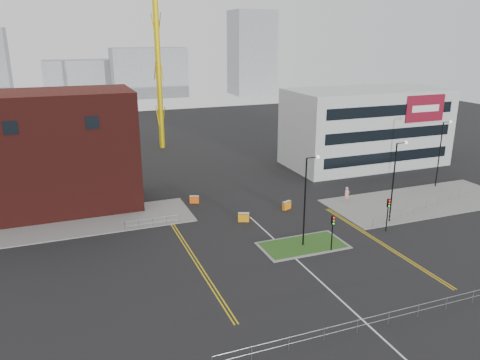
{
  "coord_description": "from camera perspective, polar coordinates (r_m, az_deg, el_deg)",
  "views": [
    {
      "loc": [
        -19.16,
        -29.29,
        20.07
      ],
      "look_at": [
        -1.69,
        15.81,
        5.0
      ],
      "focal_mm": 35.0,
      "sensor_mm": 36.0,
      "label": 1
    }
  ],
  "objects": [
    {
      "name": "tower_crane",
      "position": [
        87.21,
        -6.2,
        20.65
      ],
      "size": [
        52.97,
        4.14,
        36.56
      ],
      "color": "yellow",
      "rests_on": "ground"
    },
    {
      "name": "yellow_left_a",
      "position": [
        45.27,
        -6.06,
        -9.11
      ],
      "size": [
        0.12,
        24.0,
        0.01
      ],
      "primitive_type": "cube",
      "color": "gold",
      "rests_on": "ground"
    },
    {
      "name": "barrier_left",
      "position": [
        58.41,
        -5.59,
        -2.34
      ],
      "size": [
        1.18,
        0.78,
        0.94
      ],
      "color": "#FF5D0E",
      "rests_on": "ground"
    },
    {
      "name": "yellow_right_b",
      "position": [
        49.86,
        16.75,
        -7.2
      ],
      "size": [
        0.12,
        20.0,
        0.01
      ],
      "primitive_type": "cube",
      "color": "gold",
      "rests_on": "ground"
    },
    {
      "name": "barrier_right",
      "position": [
        56.38,
        5.71,
        -3.04
      ],
      "size": [
        1.26,
        0.84,
        1.01
      ],
      "color": "orange",
      "rests_on": "ground"
    },
    {
      "name": "railing_front",
      "position": [
        35.8,
        15.95,
        -16.04
      ],
      "size": [
        24.05,
        0.05,
        1.1
      ],
      "color": "gray",
      "rests_on": "ground"
    },
    {
      "name": "yellow_right_a",
      "position": [
        49.69,
        16.47,
        -7.27
      ],
      "size": [
        0.12,
        20.0,
        0.01
      ],
      "primitive_type": "cube",
      "color": "gold",
      "rests_on": "ground"
    },
    {
      "name": "pedestrian",
      "position": [
        59.69,
        12.89,
        -1.77
      ],
      "size": [
        0.77,
        0.54,
        2.01
      ],
      "primitive_type": "imported",
      "rotation": [
        0.0,
        0.0,
        0.08
      ],
      "color": "pink",
      "rests_on": "ground"
    },
    {
      "name": "railing_left",
      "position": [
        51.73,
        -10.59,
        -4.94
      ],
      "size": [
        6.05,
        0.05,
        1.1
      ],
      "color": "gray",
      "rests_on": "ground"
    },
    {
      "name": "yellow_left_b",
      "position": [
        45.34,
        -5.69,
        -9.05
      ],
      "size": [
        0.12,
        24.0,
        0.01
      ],
      "primitive_type": "cube",
      "color": "gold",
      "rests_on": "ground"
    },
    {
      "name": "skyline_d",
      "position": [
        170.24,
        -17.73,
        11.77
      ],
      "size": [
        30.0,
        12.0,
        12.0
      ],
      "primitive_type": "cube",
      "color": "gray",
      "rests_on": "ground"
    },
    {
      "name": "grass_island",
      "position": [
        47.31,
        7.68,
        -7.88
      ],
      "size": [
        8.0,
        4.0,
        0.12
      ],
      "primitive_type": "cube",
      "color": "#25511B",
      "rests_on": "ground"
    },
    {
      "name": "traffic_light_right",
      "position": [
        51.63,
        17.61,
        -3.35
      ],
      "size": [
        0.28,
        0.33,
        3.65
      ],
      "color": "black",
      "rests_on": "ground"
    },
    {
      "name": "skyline_c",
      "position": [
        167.21,
        1.45,
        15.22
      ],
      "size": [
        14.0,
        12.0,
        28.0
      ],
      "primitive_type": "cube",
      "color": "gray",
      "rests_on": "ground"
    },
    {
      "name": "island_kerb",
      "position": [
        47.32,
        7.68,
        -7.9
      ],
      "size": [
        8.6,
        4.6,
        0.08
      ],
      "primitive_type": "cube",
      "color": "slate",
      "rests_on": "ground"
    },
    {
      "name": "streetlamp_right_far",
      "position": [
        68.53,
        23.34,
        3.53
      ],
      "size": [
        1.46,
        0.36,
        9.18
      ],
      "color": "black",
      "rests_on": "ground"
    },
    {
      "name": "barrier_mid",
      "position": [
        52.48,
        0.44,
        -4.51
      ],
      "size": [
        1.29,
        0.85,
        1.03
      ],
      "color": "orange",
      "rests_on": "ground"
    },
    {
      "name": "pavement_right",
      "position": [
        62.99,
        21.18,
        -2.43
      ],
      "size": [
        24.0,
        10.0,
        0.12
      ],
      "primitive_type": "cube",
      "color": "slate",
      "rests_on": "ground"
    },
    {
      "name": "pavement_left",
      "position": [
        55.06,
        -20.62,
        -5.17
      ],
      "size": [
        28.0,
        8.0,
        0.12
      ],
      "primitive_type": "cube",
      "color": "slate",
      "rests_on": "ground"
    },
    {
      "name": "ground",
      "position": [
        40.34,
        10.68,
        -12.86
      ],
      "size": [
        200.0,
        200.0,
        0.0
      ],
      "primitive_type": "plane",
      "color": "black",
      "rests_on": "ground"
    },
    {
      "name": "streetlamp_island",
      "position": [
        45.41,
        8.19,
        -1.7
      ],
      "size": [
        1.46,
        0.36,
        9.18
      ],
      "color": "black",
      "rests_on": "ground"
    },
    {
      "name": "office_block",
      "position": [
        77.4,
        15.06,
        6.25
      ],
      "size": [
        25.0,
        12.2,
        12.0
      ],
      "color": "#B5B7BA",
      "rests_on": "ground"
    },
    {
      "name": "streetlamp_right_near",
      "position": [
        53.6,
        18.42,
        0.53
      ],
      "size": [
        1.46,
        0.36,
        9.18
      ],
      "color": "black",
      "rests_on": "ground"
    },
    {
      "name": "centre_line",
      "position": [
        41.82,
        9.22,
        -11.61
      ],
      "size": [
        0.15,
        30.0,
        0.01
      ],
      "primitive_type": "cube",
      "color": "silver",
      "rests_on": "ground"
    },
    {
      "name": "traffic_light_island",
      "position": [
        45.68,
        11.23,
        -5.57
      ],
      "size": [
        0.28,
        0.33,
        3.65
      ],
      "color": "black",
      "rests_on": "ground"
    },
    {
      "name": "brick_building",
      "position": [
        58.92,
        -24.34,
        2.78
      ],
      "size": [
        24.2,
        10.07,
        14.24
      ],
      "color": "#461511",
      "rests_on": "ground"
    },
    {
      "name": "railing_right",
      "position": [
        60.07,
        21.76,
        -2.71
      ],
      "size": [
        19.05,
        5.05,
        1.1
      ],
      "color": "gray",
      "rests_on": "ground"
    },
    {
      "name": "skyline_b",
      "position": [
        162.38,
        -11.05,
        12.74
      ],
      "size": [
        24.0,
        12.0,
        16.0
      ],
      "primitive_type": "cube",
      "color": "gray",
      "rests_on": "ground"
    }
  ]
}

